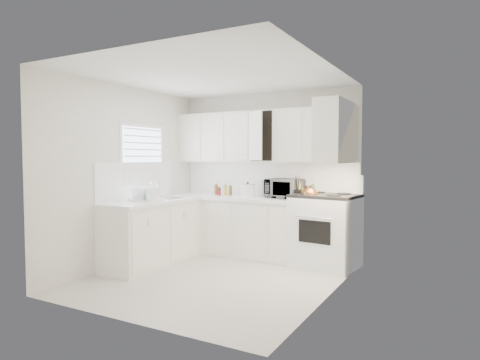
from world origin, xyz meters
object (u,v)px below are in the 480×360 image
Objects in this scene: stove at (325,221)px; dish_rack at (146,193)px; rice_cooker at (248,189)px; microwave at (284,186)px; utensil_crock at (297,187)px; tea_kettle at (310,194)px.

dish_rack is (-2.25, -1.22, 0.39)m from stove.
microwave is at bearing 18.73° from rice_cooker.
microwave is (-0.68, 0.12, 0.46)m from stove.
stove is 0.62m from utensil_crock.
utensil_crock is 0.90× the size of dish_rack.
rice_cooker is (-1.26, 0.02, 0.40)m from stove.
stove is 2.51× the size of microwave.
microwave reaches higher than tea_kettle.
microwave is 0.34m from utensil_crock.
stove is 1.32m from rice_cooker.
rice_cooker is 0.87m from utensil_crock.
stove is 2.60m from dish_rack.
rice_cooker is at bearing 160.57° from tea_kettle.
rice_cooker is (-1.08, 0.18, 0.01)m from tea_kettle.
microwave is 2.07m from dish_rack.
utensil_crock is (-0.40, -0.07, 0.47)m from stove.
utensil_crock reaches higher than rice_cooker.
rice_cooker reaches higher than dish_rack.
rice_cooker is at bearing -173.86° from stove.
stove reaches higher than utensil_crock.
utensil_crock is 2.19m from dish_rack.
tea_kettle is at bearing -22.53° from utensil_crock.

